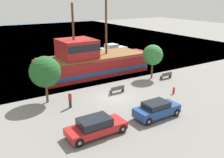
{
  "coord_description": "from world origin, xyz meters",
  "views": [
    {
      "loc": [
        -13.44,
        -20.96,
        10.13
      ],
      "look_at": [
        0.97,
        2.0,
        1.2
      ],
      "focal_mm": 40.0,
      "sensor_mm": 36.0,
      "label": 1
    }
  ],
  "objects_px": {
    "bench_promenade_east": "(117,89)",
    "pedestrian_walking_near": "(70,100)",
    "moored_boat_dockside": "(113,49)",
    "bench_promenade_west": "(166,75)",
    "parked_car_curb_mid": "(157,109)",
    "fire_hydrant": "(174,90)",
    "pirate_ship": "(91,61)",
    "parked_car_curb_front": "(96,126)"
  },
  "relations": [
    {
      "from": "bench_promenade_east",
      "to": "pedestrian_walking_near",
      "type": "height_order",
      "value": "pedestrian_walking_near"
    },
    {
      "from": "moored_boat_dockside",
      "to": "bench_promenade_west",
      "type": "distance_m",
      "value": 18.05
    },
    {
      "from": "parked_car_curb_mid",
      "to": "fire_hydrant",
      "type": "distance_m",
      "value": 6.35
    },
    {
      "from": "fire_hydrant",
      "to": "bench_promenade_west",
      "type": "bearing_deg",
      "value": 54.89
    },
    {
      "from": "pirate_ship",
      "to": "fire_hydrant",
      "type": "relative_size",
      "value": 21.21
    },
    {
      "from": "pirate_ship",
      "to": "parked_car_curb_mid",
      "type": "xyz_separation_m",
      "value": [
        -1.17,
        -14.76,
        -1.01
      ]
    },
    {
      "from": "parked_car_curb_mid",
      "to": "pedestrian_walking_near",
      "type": "distance_m",
      "value": 8.18
    },
    {
      "from": "fire_hydrant",
      "to": "bench_promenade_east",
      "type": "bearing_deg",
      "value": 146.63
    },
    {
      "from": "moored_boat_dockside",
      "to": "pedestrian_walking_near",
      "type": "distance_m",
      "value": 25.97
    },
    {
      "from": "parked_car_curb_front",
      "to": "parked_car_curb_mid",
      "type": "distance_m",
      "value": 5.97
    },
    {
      "from": "pirate_ship",
      "to": "bench_promenade_west",
      "type": "relative_size",
      "value": 9.59
    },
    {
      "from": "pirate_ship",
      "to": "pedestrian_walking_near",
      "type": "height_order",
      "value": "pirate_ship"
    },
    {
      "from": "parked_car_curb_front",
      "to": "pedestrian_walking_near",
      "type": "height_order",
      "value": "pedestrian_walking_near"
    },
    {
      "from": "parked_car_curb_mid",
      "to": "bench_promenade_west",
      "type": "distance_m",
      "value": 11.42
    },
    {
      "from": "parked_car_curb_mid",
      "to": "fire_hydrant",
      "type": "bearing_deg",
      "value": 31.01
    },
    {
      "from": "moored_boat_dockside",
      "to": "parked_car_curb_front",
      "type": "height_order",
      "value": "moored_boat_dockside"
    },
    {
      "from": "fire_hydrant",
      "to": "parked_car_curb_front",
      "type": "bearing_deg",
      "value": -164.95
    },
    {
      "from": "parked_car_curb_front",
      "to": "bench_promenade_west",
      "type": "distance_m",
      "value": 16.26
    },
    {
      "from": "moored_boat_dockside",
      "to": "bench_promenade_east",
      "type": "distance_m",
      "value": 21.86
    },
    {
      "from": "pirate_ship",
      "to": "parked_car_curb_front",
      "type": "relative_size",
      "value": 3.46
    },
    {
      "from": "bench_promenade_east",
      "to": "parked_car_curb_front",
      "type": "bearing_deg",
      "value": -133.77
    },
    {
      "from": "bench_promenade_west",
      "to": "pedestrian_walking_near",
      "type": "relative_size",
      "value": 1.06
    },
    {
      "from": "bench_promenade_east",
      "to": "pedestrian_walking_near",
      "type": "bearing_deg",
      "value": -172.59
    },
    {
      "from": "moored_boat_dockside",
      "to": "bench_promenade_west",
      "type": "xyz_separation_m",
      "value": [
        -3.02,
        -17.79,
        -0.15
      ]
    },
    {
      "from": "parked_car_curb_front",
      "to": "bench_promenade_west",
      "type": "relative_size",
      "value": 2.77
    },
    {
      "from": "bench_promenade_west",
      "to": "pirate_ship",
      "type": "bearing_deg",
      "value": 135.74
    },
    {
      "from": "parked_car_curb_front",
      "to": "bench_promenade_east",
      "type": "height_order",
      "value": "parked_car_curb_front"
    },
    {
      "from": "parked_car_curb_mid",
      "to": "fire_hydrant",
      "type": "height_order",
      "value": "parked_car_curb_mid"
    },
    {
      "from": "parked_car_curb_front",
      "to": "bench_promenade_east",
      "type": "bearing_deg",
      "value": 46.23
    },
    {
      "from": "parked_car_curb_front",
      "to": "pedestrian_walking_near",
      "type": "xyz_separation_m",
      "value": [
        0.32,
        5.72,
        0.08
      ]
    },
    {
      "from": "fire_hydrant",
      "to": "pedestrian_walking_near",
      "type": "distance_m",
      "value": 11.4
    },
    {
      "from": "pirate_ship",
      "to": "fire_hydrant",
      "type": "bearing_deg",
      "value": -69.66
    },
    {
      "from": "bench_promenade_east",
      "to": "bench_promenade_west",
      "type": "height_order",
      "value": "same"
    },
    {
      "from": "parked_car_curb_front",
      "to": "pedestrian_walking_near",
      "type": "distance_m",
      "value": 5.73
    },
    {
      "from": "parked_car_curb_mid",
      "to": "pedestrian_walking_near",
      "type": "relative_size",
      "value": 2.64
    },
    {
      "from": "pedestrian_walking_near",
      "to": "parked_car_curb_front",
      "type": "bearing_deg",
      "value": -93.24
    },
    {
      "from": "moored_boat_dockside",
      "to": "parked_car_curb_mid",
      "type": "distance_m",
      "value": 27.91
    },
    {
      "from": "bench_promenade_east",
      "to": "bench_promenade_west",
      "type": "relative_size",
      "value": 1.01
    },
    {
      "from": "parked_car_curb_front",
      "to": "fire_hydrant",
      "type": "xyz_separation_m",
      "value": [
        11.4,
        3.07,
        -0.31
      ]
    },
    {
      "from": "pedestrian_walking_near",
      "to": "moored_boat_dockside",
      "type": "bearing_deg",
      "value": 48.64
    },
    {
      "from": "pedestrian_walking_near",
      "to": "parked_car_curb_mid",
      "type": "bearing_deg",
      "value": -46.37
    },
    {
      "from": "bench_promenade_west",
      "to": "moored_boat_dockside",
      "type": "bearing_deg",
      "value": 80.37
    }
  ]
}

